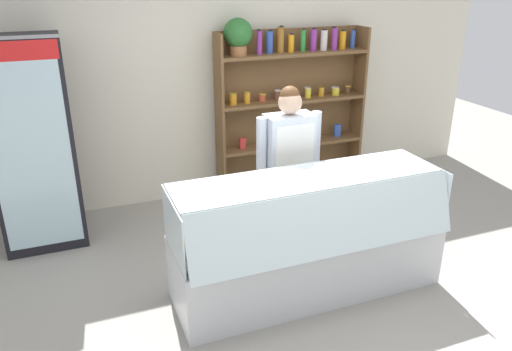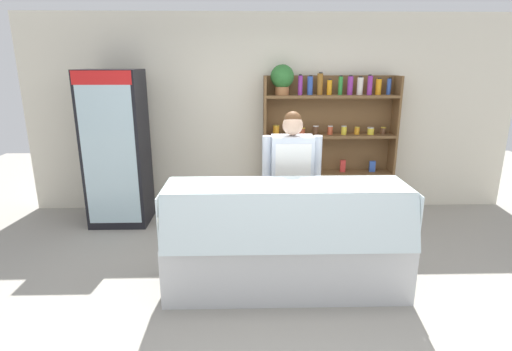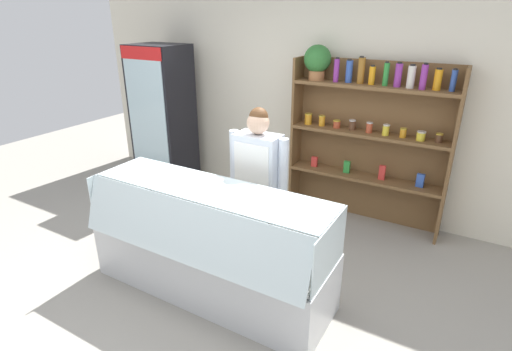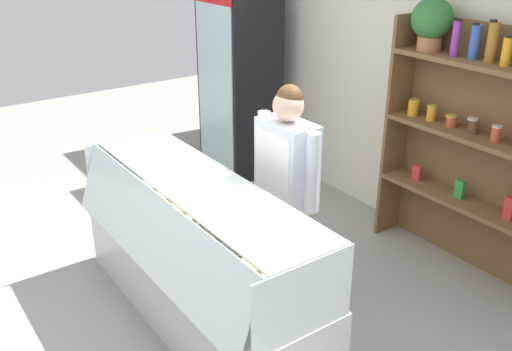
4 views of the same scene
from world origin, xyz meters
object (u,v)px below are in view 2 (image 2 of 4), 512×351
at_px(drinks_fridge, 117,149).
at_px(shop_clerk, 292,174).
at_px(shelving_unit, 322,129).
at_px(deli_display_case, 285,257).

relative_size(drinks_fridge, shop_clerk, 1.25).
xyz_separation_m(drinks_fridge, shop_clerk, (2.13, -1.04, -0.06)).
bearing_deg(drinks_fridge, shelving_unit, 7.35).
distance_m(shelving_unit, deli_display_case, 2.31).
bearing_deg(deli_display_case, drinks_fridge, 140.01).
xyz_separation_m(drinks_fridge, deli_display_case, (2.01, -1.69, -0.68)).
height_order(deli_display_case, shop_clerk, shop_clerk).
bearing_deg(shelving_unit, shop_clerk, -112.15).
height_order(drinks_fridge, shop_clerk, drinks_fridge).
xyz_separation_m(shelving_unit, deli_display_case, (-0.69, -2.03, -0.87)).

